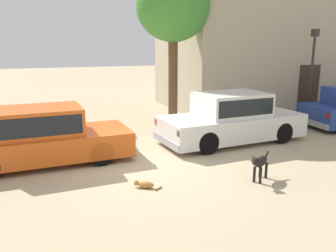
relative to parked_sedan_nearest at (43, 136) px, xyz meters
The scene contains 8 objects.
ground_plane 2.67m from the parked_sedan_nearest, 25.63° to the right, with size 80.00×80.00×0.00m, color tan.
parked_sedan_nearest is the anchor object (origin of this frame).
parked_sedan_second 5.45m from the parked_sedan_nearest, ahead, with size 4.65×2.03×1.52m.
apartment_block 14.76m from the parked_sedan_nearest, 22.41° to the left, with size 14.64×5.41×9.76m.
stray_dog_spotted 5.30m from the parked_sedan_nearest, 34.51° to the right, with size 0.82×0.60×0.65m.
stray_cat 3.16m from the parked_sedan_nearest, 52.38° to the right, with size 0.56×0.40×0.16m.
street_lamp 10.22m from the parked_sedan_nearest, ahead, with size 0.22×0.22×3.51m.
acacia_tree_left 6.56m from the parked_sedan_nearest, 32.02° to the left, with size 2.67×2.41×5.55m.
Camera 1 is at (-2.39, -7.79, 2.93)m, focal length 36.78 mm.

